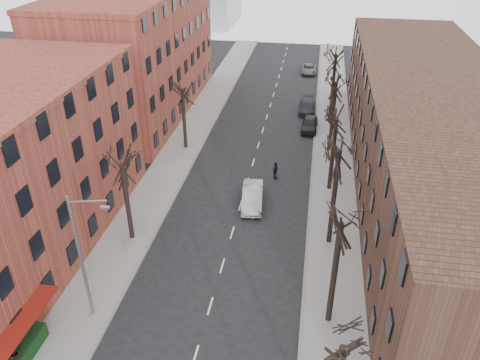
% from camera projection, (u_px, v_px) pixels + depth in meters
% --- Properties ---
extents(sidewalk_left, '(4.00, 90.00, 0.15)m').
position_uv_depth(sidewalk_left, '(185.00, 143.00, 51.17)').
color(sidewalk_left, gray).
rests_on(sidewalk_left, ground).
extents(sidewalk_right, '(4.00, 90.00, 0.15)m').
position_uv_depth(sidewalk_right, '(333.00, 154.00, 48.90)').
color(sidewalk_right, gray).
rests_on(sidewalk_right, ground).
extents(building_left_far, '(12.00, 28.00, 14.00)m').
position_uv_depth(building_left_far, '(137.00, 54.00, 56.42)').
color(building_left_far, brown).
rests_on(building_left_far, ground).
extents(building_right, '(12.00, 50.00, 10.00)m').
position_uv_depth(building_right, '(431.00, 137.00, 41.02)').
color(building_right, '#4A2F22').
rests_on(building_right, ground).
extents(tree_right_b, '(5.20, 5.20, 10.80)m').
position_uv_depth(tree_right_b, '(328.00, 321.00, 29.47)').
color(tree_right_b, black).
rests_on(tree_right_b, ground).
extents(tree_right_c, '(5.20, 5.20, 11.60)m').
position_uv_depth(tree_right_c, '(328.00, 243.00, 36.26)').
color(tree_right_c, black).
rests_on(tree_right_c, ground).
extents(tree_right_d, '(5.20, 5.20, 10.00)m').
position_uv_depth(tree_right_d, '(329.00, 189.00, 43.05)').
color(tree_right_d, black).
rests_on(tree_right_d, ground).
extents(tree_right_e, '(5.20, 5.20, 10.80)m').
position_uv_depth(tree_right_e, '(329.00, 150.00, 49.85)').
color(tree_right_e, black).
rests_on(tree_right_e, ground).
extents(tree_right_f, '(5.20, 5.20, 11.60)m').
position_uv_depth(tree_right_f, '(329.00, 121.00, 56.64)').
color(tree_right_f, black).
rests_on(tree_right_f, ground).
extents(tree_left_a, '(5.20, 5.20, 9.50)m').
position_uv_depth(tree_left_a, '(133.00, 238.00, 36.71)').
color(tree_left_a, black).
rests_on(tree_left_a, ground).
extents(tree_left_b, '(5.20, 5.20, 9.50)m').
position_uv_depth(tree_left_b, '(186.00, 148.00, 50.30)').
color(tree_left_b, black).
rests_on(tree_left_b, ground).
extents(streetlight, '(2.45, 0.22, 9.03)m').
position_uv_depth(streetlight, '(83.00, 254.00, 27.29)').
color(streetlight, slate).
rests_on(streetlight, ground).
extents(silver_sedan, '(2.22, 5.09, 1.63)m').
position_uv_depth(silver_sedan, '(252.00, 197.00, 40.46)').
color(silver_sedan, '#ABACB2').
rests_on(silver_sedan, ground).
extents(parked_car_near, '(1.95, 4.51, 1.52)m').
position_uv_depth(parked_car_near, '(310.00, 124.00, 53.97)').
color(parked_car_near, black).
rests_on(parked_car_near, ground).
extents(parked_car_mid, '(2.01, 4.85, 1.40)m').
position_uv_depth(parked_car_mid, '(307.00, 107.00, 58.71)').
color(parked_car_mid, '#21212A').
rests_on(parked_car_mid, ground).
extents(parked_car_far, '(2.30, 4.69, 1.28)m').
position_uv_depth(parked_car_far, '(309.00, 69.00, 72.31)').
color(parked_car_far, '#595C61').
rests_on(parked_car_far, ground).
extents(pedestrian_b, '(1.01, 0.97, 1.65)m').
position_uv_depth(pedestrian_b, '(15.00, 358.00, 25.87)').
color(pedestrian_b, black).
rests_on(pedestrian_b, sidewalk_left).
extents(pedestrian_crossing, '(0.72, 1.12, 1.77)m').
position_uv_depth(pedestrian_crossing, '(275.00, 171.00, 44.25)').
color(pedestrian_crossing, black).
rests_on(pedestrian_crossing, ground).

